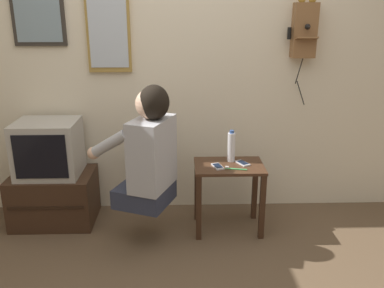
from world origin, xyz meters
name	(u,v)px	position (x,y,z in m)	size (l,w,h in m)	color
wall_back	(173,60)	(0.00, 1.22, 1.27)	(6.80, 0.05, 2.55)	beige
side_table	(229,180)	(0.43, 0.78, 0.41)	(0.53, 0.37, 0.54)	#422819
person	(148,151)	(-0.17, 0.62, 0.72)	(0.62, 0.55, 0.88)	#2D3347
tv_stand	(55,197)	(-0.97, 0.95, 0.21)	(0.64, 0.46, 0.42)	#382316
television	(48,148)	(-0.98, 0.94, 0.63)	(0.47, 0.40, 0.43)	#ADA89E
wall_phone_antique	(304,29)	(1.02, 1.14, 1.52)	(0.22, 0.18, 0.84)	brown
framed_picture	(38,18)	(-1.02, 1.18, 1.60)	(0.40, 0.03, 0.42)	#2D2823
wall_mirror	(108,22)	(-0.49, 1.18, 1.57)	(0.34, 0.03, 0.76)	olive
cell_phone_held	(218,166)	(0.33, 0.74, 0.55)	(0.09, 0.14, 0.01)	silver
cell_phone_spare	(243,163)	(0.53, 0.80, 0.55)	(0.11, 0.14, 0.01)	silver
water_bottle	(231,147)	(0.45, 0.87, 0.66)	(0.06, 0.06, 0.25)	silver
toothbrush	(234,169)	(0.45, 0.69, 0.55)	(0.16, 0.04, 0.02)	#4CBF66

